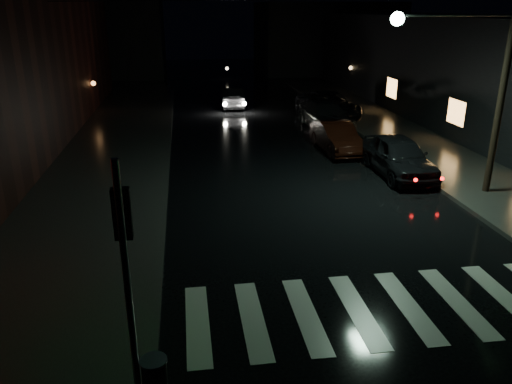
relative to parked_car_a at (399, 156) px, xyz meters
name	(u,v)px	position (x,y,z in m)	size (l,w,h in m)	color
ground	(256,333)	(-7.24, -9.66, -0.80)	(120.00, 120.00, 0.00)	black
sidewalk_left	(104,156)	(-12.24, 4.34, -0.72)	(6.00, 44.00, 0.15)	#282826
sidewalk_right	(414,144)	(2.76, 4.34, -0.72)	(4.00, 44.00, 0.15)	#282826
building_right	(505,72)	(9.76, 8.34, 2.20)	(10.00, 40.00, 6.00)	black
building_far_left	(92,34)	(-17.24, 35.34, 3.20)	(14.00, 10.00, 8.00)	black
building_far_right	(325,37)	(6.76, 35.34, 2.70)	(14.00, 10.00, 7.00)	black
crosswalk	(383,308)	(-4.24, -9.16, -0.79)	(9.00, 3.00, 0.01)	beige
signal_pole_corner	(141,319)	(-9.38, -11.11, 0.74)	(0.68, 0.61, 4.20)	slate
utility_pole	(488,66)	(1.59, -2.66, 3.80)	(4.92, 0.44, 8.00)	black
parked_car_a	(399,156)	(0.00, 0.00, 0.00)	(1.88, 4.68, 1.59)	black
parked_car_b	(336,137)	(-1.44, 3.82, -0.10)	(1.47, 4.22, 1.39)	black
parked_car_c	(326,115)	(-0.63, 8.56, -0.05)	(2.09, 5.14, 1.49)	black
parked_car_d	(328,105)	(0.36, 11.51, -0.02)	(2.59, 5.62, 1.56)	black
oncoming_car	(232,97)	(-5.19, 15.76, -0.12)	(1.43, 4.09, 1.35)	black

